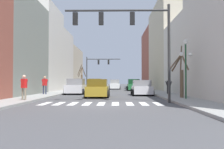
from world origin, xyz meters
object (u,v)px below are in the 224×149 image
object	(u,v)px
traffic_signal_far	(97,66)
car_parked_left_far	(98,89)
street_lamp_right_corner	(186,57)
car_parked_right_far	(115,85)
car_at_intersection	(76,87)
pedestrian_near_right_corner	(45,83)
pedestrian_on_left_sidewalk	(24,85)
street_tree_left_mid	(82,78)
traffic_signal_near	(131,29)
car_parked_left_mid	(95,85)
pedestrian_waiting_at_curb	(169,85)
street_tree_right_far	(181,76)
car_parked_right_mid	(142,88)
car_parked_left_near	(133,85)

from	to	relation	value
traffic_signal_far	car_parked_left_far	distance (m)	24.68
street_lamp_right_corner	car_parked_right_far	world-z (taller)	street_lamp_right_corner
car_parked_right_far	car_at_intersection	size ratio (longest dim) A/B	1.07
pedestrian_near_right_corner	pedestrian_on_left_sidewalk	distance (m)	7.99
pedestrian_on_left_sidewalk	street_tree_left_mid	distance (m)	30.31
traffic_signal_near	pedestrian_near_right_corner	bearing A→B (deg)	133.65
car_parked_left_mid	pedestrian_waiting_at_curb	size ratio (longest dim) A/B	3.09
car_parked_left_far	pedestrian_waiting_at_curb	bearing A→B (deg)	115.84
traffic_signal_far	car_parked_right_far	world-z (taller)	traffic_signal_far
car_parked_right_far	pedestrian_near_right_corner	size ratio (longest dim) A/B	2.53
pedestrian_waiting_at_curb	street_tree_right_far	world-z (taller)	street_tree_right_far
car_parked_right_mid	traffic_signal_near	bearing A→B (deg)	170.08
car_at_intersection	traffic_signal_near	bearing A→B (deg)	-154.69
street_tree_right_far	car_parked_left_near	bearing A→B (deg)	97.32
traffic_signal_near	car_parked_left_far	size ratio (longest dim) A/B	1.63
traffic_signal_far	pedestrian_waiting_at_curb	xyz separation A→B (m)	(8.94, -20.98, -3.16)
car_parked_left_far	car_parked_right_mid	bearing A→B (deg)	129.23
street_tree_left_mid	car_parked_left_far	bearing A→B (deg)	-79.18
car_parked_left_mid	street_tree_right_far	world-z (taller)	street_tree_right_far
car_parked_left_near	pedestrian_on_left_sidewalk	world-z (taller)	pedestrian_on_left_sidewalk
car_parked_left_far	car_parked_right_mid	size ratio (longest dim) A/B	1.02
car_parked_right_mid	pedestrian_near_right_corner	size ratio (longest dim) A/B	2.37
car_parked_left_mid	car_parked_right_mid	world-z (taller)	car_parked_left_mid
pedestrian_waiting_at_curb	street_tree_right_far	bearing A→B (deg)	-91.70
traffic_signal_far	pedestrian_near_right_corner	world-z (taller)	traffic_signal_far
car_parked_right_mid	street_tree_left_mid	bearing A→B (deg)	22.76
street_tree_right_far	car_parked_right_far	bearing A→B (deg)	101.45
car_parked_left_far	car_at_intersection	distance (m)	6.31
pedestrian_on_left_sidewalk	car_at_intersection	bearing A→B (deg)	112.19
car_parked_right_far	street_tree_left_mid	world-z (taller)	street_tree_left_mid
car_parked_right_far	car_parked_right_mid	size ratio (longest dim) A/B	1.07
car_at_intersection	pedestrian_on_left_sidewalk	world-z (taller)	pedestrian_on_left_sidewalk
car_parked_left_far	pedestrian_waiting_at_curb	xyz separation A→B (m)	(6.97, 3.38, 0.33)
car_parked_left_far	car_parked_left_mid	bearing A→B (deg)	-174.42
car_parked_left_near	car_parked_left_mid	bearing A→B (deg)	114.50
car_parked_right_far	street_tree_left_mid	distance (m)	6.35
car_parked_left_near	street_tree_left_mid	distance (m)	12.26
car_parked_left_near	car_at_intersection	bearing A→B (deg)	147.45
pedestrian_near_right_corner	pedestrian_on_left_sidewalk	xyz separation A→B (m)	(0.77, -7.95, -0.04)
traffic_signal_far	street_tree_right_far	bearing A→B (deg)	-72.07
car_at_intersection	pedestrian_near_right_corner	xyz separation A→B (m)	(-2.63, -3.04, 0.41)
traffic_signal_near	traffic_signal_far	distance (m)	30.57
traffic_signal_near	street_lamp_right_corner	bearing A→B (deg)	24.84
street_tree_left_mid	street_tree_right_far	distance (m)	29.83
car_parked_left_near	car_parked_right_mid	world-z (taller)	car_parked_left_near
car_parked_left_near	car_parked_right_far	bearing A→B (deg)	21.85
street_lamp_right_corner	car_parked_left_near	size ratio (longest dim) A/B	1.01
car_parked_left_far	street_tree_right_far	distance (m)	7.31
traffic_signal_near	street_lamp_right_corner	distance (m)	4.87
pedestrian_on_left_sidewalk	street_tree_right_far	bearing A→B (deg)	45.47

